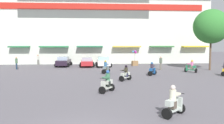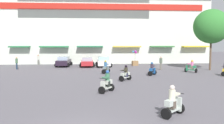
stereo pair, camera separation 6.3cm
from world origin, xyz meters
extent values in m
plane|color=#5F5B62|center=(0.00, 13.00, 0.00)|extent=(128.00, 128.00, 0.00)
cube|color=silver|center=(0.00, 36.13, 5.48)|extent=(40.56, 12.26, 10.97)
cube|color=red|center=(0.00, 29.94, 9.39)|extent=(37.31, 0.12, 1.00)
cube|color=#206E3C|center=(-11.41, 29.45, 2.89)|extent=(3.20, 1.10, 0.20)
cube|color=#237840|center=(-5.95, 29.45, 2.89)|extent=(4.57, 1.10, 0.20)
cube|color=#1D653D|center=(-0.20, 29.45, 2.89)|extent=(4.20, 1.10, 0.20)
cube|color=gold|center=(5.85, 29.45, 2.89)|extent=(4.59, 1.10, 0.20)
cube|color=#337437|center=(11.74, 29.45, 2.89)|extent=(3.93, 1.10, 0.20)
cube|color=gold|center=(17.48, 29.45, 2.89)|extent=(4.39, 1.10, 0.20)
cylinder|color=brown|center=(15.47, 20.39, 2.01)|extent=(0.24, 0.24, 4.02)
ellipsoid|color=#348033|center=(15.47, 20.39, 5.62)|extent=(4.57, 4.03, 4.37)
cube|color=#261B2A|center=(-4.09, 26.62, 0.62)|extent=(1.84, 4.38, 0.70)
cube|color=#A1B5CA|center=(-4.09, 26.62, 1.21)|extent=(1.52, 2.22, 0.49)
cylinder|color=black|center=(-4.87, 27.99, 0.30)|extent=(0.61, 0.19, 0.60)
cylinder|color=black|center=(-3.20, 27.92, 0.30)|extent=(0.61, 0.19, 0.60)
cylinder|color=black|center=(-4.97, 25.31, 0.30)|extent=(0.61, 0.19, 0.60)
cylinder|color=black|center=(-3.30, 25.24, 0.30)|extent=(0.61, 0.19, 0.60)
cube|color=#B6272D|center=(-0.57, 25.90, 0.59)|extent=(1.78, 3.95, 0.63)
cube|color=#A2AEBF|center=(-0.57, 25.90, 1.13)|extent=(1.49, 1.99, 0.46)
cylinder|color=black|center=(-1.44, 27.09, 0.30)|extent=(0.60, 0.18, 0.60)
cylinder|color=black|center=(0.24, 27.13, 0.30)|extent=(0.60, 0.18, 0.60)
cylinder|color=black|center=(-1.37, 24.66, 0.30)|extent=(0.60, 0.18, 0.60)
cylinder|color=black|center=(0.30, 24.71, 0.30)|extent=(0.60, 0.18, 0.60)
cube|color=white|center=(1.87, 25.97, 0.60)|extent=(1.90, 4.47, 0.67)
cube|color=#97C3C6|center=(1.87, 25.97, 1.20)|extent=(1.60, 2.25, 0.52)
cylinder|color=black|center=(0.94, 27.33, 0.30)|extent=(0.60, 0.18, 0.60)
cylinder|color=black|center=(2.75, 27.37, 0.30)|extent=(0.60, 0.18, 0.60)
cylinder|color=black|center=(0.99, 24.58, 0.30)|extent=(0.60, 0.18, 0.60)
cylinder|color=black|center=(2.80, 24.62, 0.30)|extent=(0.60, 0.18, 0.60)
cylinder|color=black|center=(1.06, 7.47, 0.26)|extent=(0.50, 0.42, 0.52)
cylinder|color=black|center=(1.78, 8.44, 0.26)|extent=(0.50, 0.42, 0.52)
cube|color=beige|center=(1.42, 7.95, 0.32)|extent=(0.86, 1.02, 0.10)
cube|color=beige|center=(1.55, 8.13, 0.73)|extent=(0.64, 0.72, 0.28)
cube|color=beige|center=(1.13, 7.57, 0.51)|extent=(0.34, 0.30, 0.71)
cylinder|color=black|center=(1.12, 7.55, 1.07)|extent=(0.44, 0.34, 0.04)
cube|color=#222823|center=(1.49, 8.05, 0.61)|extent=(0.42, 0.42, 0.36)
cylinder|color=#407755|center=(1.49, 8.05, 1.08)|extent=(0.45, 0.45, 0.57)
sphere|color=#2A57A5|center=(1.49, 8.05, 1.47)|extent=(0.25, 0.25, 0.25)
cube|color=#407755|center=(1.33, 7.84, 1.10)|extent=(0.54, 0.56, 0.10)
cylinder|color=black|center=(2.12, 18.84, 0.26)|extent=(0.53, 0.35, 0.52)
cylinder|color=black|center=(1.59, 17.69, 0.26)|extent=(0.53, 0.35, 0.52)
cube|color=gray|center=(1.86, 18.26, 0.32)|extent=(0.72, 1.13, 0.10)
cube|color=gray|center=(1.76, 18.06, 0.68)|extent=(0.57, 0.77, 0.28)
cube|color=gray|center=(2.07, 18.72, 0.48)|extent=(0.35, 0.26, 0.66)
cylinder|color=black|center=(2.08, 18.75, 1.02)|extent=(0.49, 0.25, 0.04)
cube|color=#4D493B|center=(1.80, 18.15, 0.56)|extent=(0.41, 0.39, 0.36)
cylinder|color=#305F89|center=(1.80, 18.15, 1.02)|extent=(0.42, 0.42, 0.57)
sphere|color=gold|center=(1.80, 18.15, 1.42)|extent=(0.25, 0.25, 0.25)
cube|color=#305F89|center=(1.92, 18.40, 1.05)|extent=(0.49, 0.54, 0.10)
cylinder|color=black|center=(7.16, 16.68, 0.26)|extent=(0.50, 0.42, 0.52)
cylinder|color=black|center=(6.47, 15.73, 0.26)|extent=(0.50, 0.42, 0.52)
cube|color=#1E579C|center=(6.82, 16.21, 0.32)|extent=(0.83, 1.00, 0.10)
cube|color=#1E579C|center=(6.69, 16.03, 0.66)|extent=(0.63, 0.71, 0.28)
cube|color=#1E579C|center=(7.09, 16.59, 0.47)|extent=(0.34, 0.30, 0.64)
cylinder|color=black|center=(7.11, 16.61, 1.00)|extent=(0.44, 0.33, 0.04)
cube|color=#1A212C|center=(6.75, 16.11, 0.54)|extent=(0.42, 0.41, 0.36)
cylinder|color=#382D3C|center=(6.75, 16.11, 0.98)|extent=(0.45, 0.45, 0.52)
sphere|color=#1F5C9D|center=(6.75, 16.11, 1.35)|extent=(0.25, 0.25, 0.25)
cube|color=#382D3C|center=(6.90, 16.32, 1.00)|extent=(0.53, 0.56, 0.10)
cylinder|color=black|center=(3.01, 12.49, 0.26)|extent=(0.47, 0.47, 0.52)
cylinder|color=black|center=(3.82, 13.31, 0.26)|extent=(0.47, 0.47, 0.52)
cube|color=silver|center=(3.42, 12.90, 0.32)|extent=(0.91, 0.92, 0.10)
cube|color=silver|center=(3.56, 13.04, 0.64)|extent=(0.67, 0.67, 0.28)
cube|color=silver|center=(3.09, 12.57, 0.46)|extent=(0.33, 0.32, 0.63)
cylinder|color=black|center=(3.08, 12.55, 0.98)|extent=(0.40, 0.39, 0.04)
cube|color=#292A40|center=(3.50, 12.98, 0.52)|extent=(0.42, 0.42, 0.36)
cylinder|color=#383526|center=(3.50, 12.98, 0.97)|extent=(0.45, 0.45, 0.54)
sphere|color=black|center=(3.50, 12.98, 1.35)|extent=(0.25, 0.25, 0.25)
cube|color=#383526|center=(3.32, 12.80, 1.00)|extent=(0.55, 0.55, 0.10)
cylinder|color=black|center=(11.58, 18.72, 0.26)|extent=(0.46, 0.48, 0.52)
cylinder|color=black|center=(12.51, 17.88, 0.26)|extent=(0.46, 0.48, 0.52)
cube|color=#298555|center=(12.04, 18.30, 0.32)|extent=(1.01, 0.95, 0.10)
cube|color=#298555|center=(12.21, 18.15, 0.70)|extent=(0.72, 0.69, 0.28)
cube|color=#298555|center=(11.67, 18.64, 0.49)|extent=(0.32, 0.33, 0.68)
cylinder|color=black|center=(11.65, 18.66, 1.04)|extent=(0.38, 0.41, 0.04)
cube|color=#6C6950|center=(12.14, 18.22, 0.58)|extent=(0.42, 0.43, 0.36)
cylinder|color=pink|center=(12.14, 18.22, 1.02)|extent=(0.45, 0.45, 0.52)
sphere|color=gold|center=(12.14, 18.22, 1.39)|extent=(0.25, 0.25, 0.25)
cube|color=pink|center=(11.93, 18.40, 1.04)|extent=(0.55, 0.55, 0.10)
cylinder|color=black|center=(4.85, 2.77, 0.26)|extent=(0.45, 0.48, 0.52)
cylinder|color=black|center=(3.90, 1.93, 0.26)|extent=(0.45, 0.48, 0.52)
cube|color=silver|center=(4.38, 2.35, 0.32)|extent=(1.02, 0.95, 0.10)
cube|color=silver|center=(4.20, 2.19, 0.72)|extent=(0.73, 0.70, 0.28)
cube|color=silver|center=(4.76, 2.68, 0.50)|extent=(0.32, 0.33, 0.70)
cylinder|color=black|center=(4.77, 2.70, 1.06)|extent=(0.37, 0.41, 0.04)
cube|color=brown|center=(4.28, 2.26, 0.60)|extent=(0.42, 0.43, 0.36)
cylinder|color=beige|center=(4.28, 2.26, 1.05)|extent=(0.45, 0.45, 0.54)
sphere|color=silver|center=(4.28, 2.26, 1.43)|extent=(0.25, 0.25, 0.25)
cube|color=beige|center=(4.49, 2.45, 1.07)|extent=(0.55, 0.55, 0.10)
cylinder|color=black|center=(14.16, 14.89, 0.26)|extent=(0.49, 0.44, 0.52)
cube|color=yellow|center=(14.23, 14.98, 0.47)|extent=(0.34, 0.31, 0.65)
cylinder|color=black|center=(14.22, 14.96, 1.01)|extent=(0.42, 0.36, 0.04)
cylinder|color=#1D3147|center=(-9.83, 23.14, 0.41)|extent=(0.25, 0.25, 0.82)
cylinder|color=#446647|center=(-9.83, 23.14, 1.13)|extent=(0.41, 0.41, 0.62)
sphere|color=tan|center=(-9.83, 23.14, 1.55)|extent=(0.21, 0.21, 0.21)
cylinder|color=slate|center=(9.19, 21.15, 0.45)|extent=(0.31, 0.31, 0.90)
cylinder|color=#566451|center=(9.19, 21.15, 1.21)|extent=(0.50, 0.50, 0.63)
sphere|color=tan|center=(9.19, 21.15, 1.63)|extent=(0.21, 0.21, 0.21)
cylinder|color=slate|center=(-8.42, 29.08, 0.42)|extent=(0.30, 0.30, 0.84)
cylinder|color=silver|center=(-8.42, 29.08, 1.13)|extent=(0.48, 0.48, 0.58)
sphere|color=tan|center=(-8.42, 29.08, 1.54)|extent=(0.23, 0.23, 0.23)
cube|color=olive|center=(6.75, 26.80, 0.38)|extent=(1.00, 0.77, 0.75)
cylinder|color=#4C4C4C|center=(6.75, 26.80, 1.35)|extent=(0.04, 0.04, 1.20)
sphere|color=#E1299D|center=(6.87, 26.79, 2.06)|extent=(0.37, 0.37, 0.37)
sphere|color=#D75E31|center=(6.74, 26.97, 2.18)|extent=(0.34, 0.34, 0.34)
sphere|color=#3FA0D9|center=(6.50, 26.84, 2.16)|extent=(0.31, 0.31, 0.31)
sphere|color=purple|center=(6.77, 26.65, 2.25)|extent=(0.31, 0.31, 0.31)
camera|label=1|loc=(0.55, -8.39, 3.58)|focal=37.11mm
camera|label=2|loc=(0.61, -8.39, 3.58)|focal=37.11mm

